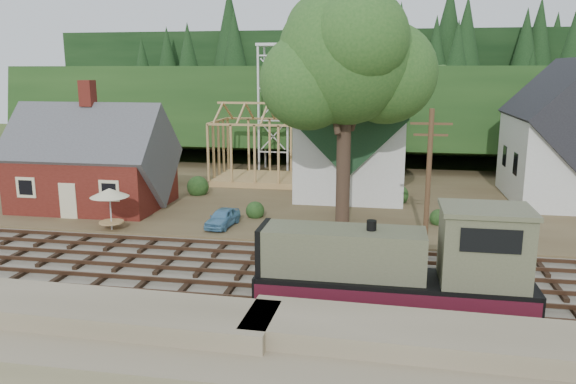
# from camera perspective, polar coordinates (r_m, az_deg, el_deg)

# --- Properties ---
(ground) EXTENTS (140.00, 140.00, 0.00)m
(ground) POSITION_cam_1_polar(r_m,az_deg,el_deg) (27.88, -0.35, -8.72)
(ground) COLOR #384C1E
(ground) RESTS_ON ground
(embankment) EXTENTS (64.00, 5.00, 1.60)m
(embankment) POSITION_cam_1_polar(r_m,az_deg,el_deg) (20.36, -4.89, -17.17)
(embankment) COLOR #7F7259
(embankment) RESTS_ON ground
(railroad_bed) EXTENTS (64.00, 11.00, 0.16)m
(railroad_bed) POSITION_cam_1_polar(r_m,az_deg,el_deg) (27.85, -0.35, -8.56)
(railroad_bed) COLOR #726B5B
(railroad_bed) RESTS_ON ground
(village_flat) EXTENTS (64.00, 26.00, 0.30)m
(village_flat) POSITION_cam_1_polar(r_m,az_deg,el_deg) (44.94, 3.81, -0.38)
(village_flat) COLOR brown
(village_flat) RESTS_ON ground
(hillside) EXTENTS (70.00, 28.96, 12.74)m
(hillside) POSITION_cam_1_polar(r_m,az_deg,el_deg) (68.49, 6.04, 3.85)
(hillside) COLOR #1E3F19
(hillside) RESTS_ON ground
(ridge) EXTENTS (80.00, 20.00, 12.00)m
(ridge) POSITION_cam_1_polar(r_m,az_deg,el_deg) (84.32, 6.84, 5.42)
(ridge) COLOR black
(ridge) RESTS_ON ground
(depot) EXTENTS (10.80, 7.41, 9.00)m
(depot) POSITION_cam_1_polar(r_m,az_deg,el_deg) (42.60, -19.20, 2.45)
(depot) COLOR #541913
(depot) RESTS_ON village_flat
(church) EXTENTS (8.40, 15.17, 13.00)m
(church) POSITION_cam_1_polar(r_m,az_deg,el_deg) (45.61, 6.65, 6.16)
(church) COLOR silver
(church) RESTS_ON village_flat
(farmhouse) EXTENTS (8.40, 10.80, 10.60)m
(farmhouse) POSITION_cam_1_polar(r_m,az_deg,el_deg) (46.81, 26.59, 4.71)
(farmhouse) COLOR silver
(farmhouse) RESTS_ON village_flat
(timber_frame) EXTENTS (8.20, 6.20, 6.99)m
(timber_frame) POSITION_cam_1_polar(r_m,az_deg,el_deg) (49.25, -2.59, 4.44)
(timber_frame) COLOR tan
(timber_frame) RESTS_ON village_flat
(lattice_tower) EXTENTS (3.20, 3.20, 12.12)m
(lattice_tower) POSITION_cam_1_polar(r_m,az_deg,el_deg) (54.65, -1.26, 12.34)
(lattice_tower) COLOR silver
(lattice_tower) RESTS_ON village_flat
(big_tree) EXTENTS (10.90, 8.40, 14.70)m
(big_tree) POSITION_cam_1_polar(r_m,az_deg,el_deg) (35.77, 6.14, 12.59)
(big_tree) COLOR #38281E
(big_tree) RESTS_ON village_flat
(telegraph_pole_near) EXTENTS (2.20, 0.28, 8.00)m
(telegraph_pole_near) POSITION_cam_1_polar(r_m,az_deg,el_deg) (31.41, 14.07, 1.38)
(telegraph_pole_near) COLOR #4C331E
(telegraph_pole_near) RESTS_ON ground
(locomotive) EXTENTS (11.25, 2.81, 4.52)m
(locomotive) POSITION_cam_1_polar(r_m,az_deg,el_deg) (23.98, 11.66, -7.40)
(locomotive) COLOR black
(locomotive) RESTS_ON railroad_bed
(car_blue) EXTENTS (1.74, 3.51, 1.15)m
(car_blue) POSITION_cam_1_polar(r_m,az_deg,el_deg) (35.67, -6.66, -2.60)
(car_blue) COLOR #5793BC
(car_blue) RESTS_ON village_flat
(patio_set) EXTENTS (2.35, 2.35, 2.62)m
(patio_set) POSITION_cam_1_polar(r_m,az_deg,el_deg) (36.05, -17.68, -0.24)
(patio_set) COLOR silver
(patio_set) RESTS_ON village_flat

